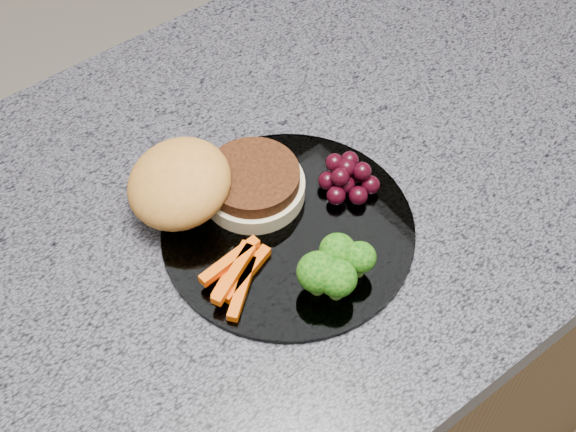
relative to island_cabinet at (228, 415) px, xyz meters
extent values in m
cube|color=brown|center=(0.00, 0.00, 0.00)|extent=(1.20, 0.60, 0.86)
cube|color=#51505B|center=(0.00, 0.00, 0.45)|extent=(1.20, 0.60, 0.04)
cylinder|color=white|center=(0.07, -0.05, 0.47)|extent=(0.26, 0.26, 0.01)
cylinder|color=#C5B98B|center=(0.07, 0.00, 0.49)|extent=(0.13, 0.13, 0.02)
cylinder|color=#411E0C|center=(0.07, 0.00, 0.50)|extent=(0.12, 0.12, 0.02)
ellipsoid|color=#B7712D|center=(0.00, 0.03, 0.51)|extent=(0.13, 0.13, 0.06)
cube|color=#E15003|center=(0.00, -0.07, 0.48)|extent=(0.07, 0.04, 0.01)
cube|color=#E15003|center=(0.00, -0.08, 0.48)|extent=(0.07, 0.03, 0.01)
cube|color=#E15003|center=(-0.01, -0.09, 0.48)|extent=(0.06, 0.05, 0.01)
cube|color=#E15003|center=(0.00, -0.06, 0.49)|extent=(0.07, 0.02, 0.01)
cube|color=#E15003|center=(-0.01, -0.07, 0.49)|extent=(0.07, 0.04, 0.01)
cylinder|color=#517C2D|center=(0.05, -0.13, 0.48)|extent=(0.01, 0.01, 0.02)
ellipsoid|color=#0A3C08|center=(0.05, -0.13, 0.51)|extent=(0.04, 0.04, 0.04)
cylinder|color=#517C2D|center=(0.08, -0.12, 0.48)|extent=(0.01, 0.01, 0.02)
ellipsoid|color=#0A3C08|center=(0.08, -0.12, 0.50)|extent=(0.04, 0.04, 0.03)
cylinder|color=#517C2D|center=(0.06, -0.15, 0.48)|extent=(0.01, 0.01, 0.02)
ellipsoid|color=#0A3C08|center=(0.06, -0.15, 0.51)|extent=(0.04, 0.04, 0.03)
cylinder|color=#517C2D|center=(0.09, -0.14, 0.48)|extent=(0.01, 0.01, 0.02)
ellipsoid|color=#0A3C08|center=(0.09, -0.14, 0.50)|extent=(0.03, 0.03, 0.03)
sphere|color=black|center=(0.15, -0.05, 0.49)|extent=(0.02, 0.02, 0.02)
sphere|color=black|center=(0.17, -0.05, 0.49)|extent=(0.02, 0.02, 0.02)
sphere|color=black|center=(0.16, -0.03, 0.49)|extent=(0.02, 0.02, 0.02)
sphere|color=black|center=(0.14, -0.04, 0.49)|extent=(0.02, 0.02, 0.02)
sphere|color=black|center=(0.13, -0.06, 0.49)|extent=(0.02, 0.02, 0.02)
sphere|color=black|center=(0.15, -0.07, 0.49)|extent=(0.02, 0.02, 0.02)
sphere|color=black|center=(0.17, -0.07, 0.49)|extent=(0.02, 0.02, 0.02)
sphere|color=black|center=(0.16, -0.04, 0.50)|extent=(0.02, 0.02, 0.02)
sphere|color=black|center=(0.14, -0.05, 0.50)|extent=(0.02, 0.02, 0.02)
sphere|color=black|center=(0.17, -0.06, 0.50)|extent=(0.02, 0.02, 0.02)
sphere|color=black|center=(0.15, -0.03, 0.50)|extent=(0.02, 0.02, 0.02)
sphere|color=black|center=(0.17, -0.04, 0.50)|extent=(0.02, 0.02, 0.02)
camera|label=1|loc=(-0.22, -0.43, 1.14)|focal=50.00mm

